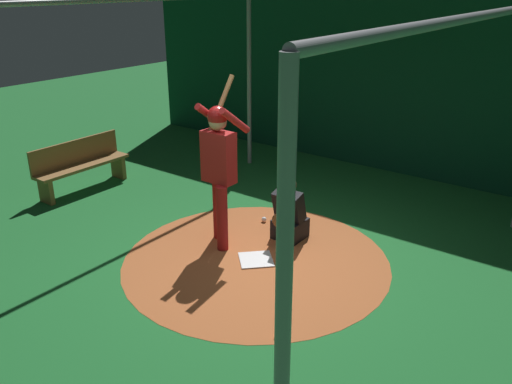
{
  "coord_description": "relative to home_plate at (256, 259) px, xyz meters",
  "views": [
    {
      "loc": [
        4.77,
        3.56,
        3.36
      ],
      "look_at": [
        0.0,
        0.0,
        0.95
      ],
      "focal_mm": 36.93,
      "sensor_mm": 36.0,
      "label": 1
    }
  ],
  "objects": [
    {
      "name": "baseball_0",
      "position": [
        1.13,
        1.12,
        0.03
      ],
      "size": [
        0.07,
        0.07,
        0.07
      ],
      "primitive_type": "sphere",
      "color": "white",
      "rests_on": "dirt_circle"
    },
    {
      "name": "ground_plane",
      "position": [
        0.0,
        0.0,
        -0.01
      ],
      "size": [
        27.66,
        27.66,
        0.0
      ],
      "primitive_type": "plane",
      "color": "#1E6B2D"
    },
    {
      "name": "dirt_circle",
      "position": [
        0.0,
        0.0,
        -0.01
      ],
      "size": [
        3.41,
        3.41,
        0.01
      ],
      "primitive_type": "cylinder",
      "color": "#B76033",
      "rests_on": "ground"
    },
    {
      "name": "batter",
      "position": [
        -0.11,
        -0.68,
        1.16
      ],
      "size": [
        0.68,
        0.49,
        2.22
      ],
      "color": "maroon",
      "rests_on": "ground"
    },
    {
      "name": "baseball_1",
      "position": [
        -1.0,
        -0.59,
        0.03
      ],
      "size": [
        0.07,
        0.07,
        0.07
      ],
      "primitive_type": "sphere",
      "color": "white",
      "rests_on": "dirt_circle"
    },
    {
      "name": "home_plate",
      "position": [
        0.0,
        0.0,
        0.0
      ],
      "size": [
        0.59,
        0.59,
        0.01
      ],
      "primitive_type": "cube",
      "rotation": [
        0.0,
        0.0,
        0.79
      ],
      "color": "white",
      "rests_on": "dirt_circle"
    },
    {
      "name": "cage_frame",
      "position": [
        0.0,
        0.0,
        2.21
      ],
      "size": [
        6.17,
        4.94,
        3.14
      ],
      "color": "gray",
      "rests_on": "ground"
    },
    {
      "name": "back_wall",
      "position": [
        -4.34,
        0.0,
        1.85
      ],
      "size": [
        0.22,
        11.66,
        3.69
      ],
      "color": "#0C3D26",
      "rests_on": "ground"
    },
    {
      "name": "catcher",
      "position": [
        -0.76,
        -0.0,
        0.34
      ],
      "size": [
        0.58,
        0.4,
        0.92
      ],
      "color": "black",
      "rests_on": "ground"
    },
    {
      "name": "bench",
      "position": [
        -0.23,
        -3.89,
        0.43
      ],
      "size": [
        1.71,
        0.36,
        0.85
      ],
      "color": "olive",
      "rests_on": "ground"
    }
  ]
}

